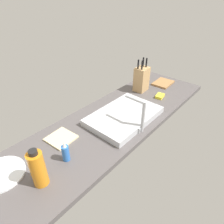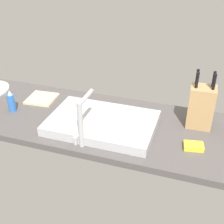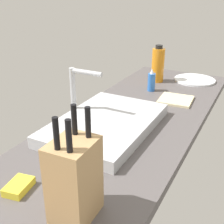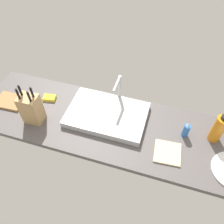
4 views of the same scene
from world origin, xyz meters
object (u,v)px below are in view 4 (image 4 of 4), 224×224
(water_bottle, at_px, (218,129))
(dish_towel, at_px, (167,153))
(knife_block, at_px, (31,109))
(dish_sponge, at_px, (50,98))
(faucet, at_px, (118,88))
(sink_basin, at_px, (107,115))
(soap_bottle, at_px, (186,130))
(cutting_board, at_px, (10,101))

(water_bottle, xyz_separation_m, dish_towel, (-0.27, -0.20, -0.10))
(knife_block, bearing_deg, dish_towel, -2.07)
(water_bottle, xyz_separation_m, dish_sponge, (-1.18, 0.00, -0.09))
(faucet, bearing_deg, dish_sponge, -166.02)
(water_bottle, bearing_deg, faucet, 169.32)
(dish_towel, bearing_deg, sink_basin, 159.62)
(soap_bottle, distance_m, dish_sponge, 1.00)
(knife_block, distance_m, water_bottle, 1.20)
(water_bottle, distance_m, dish_sponge, 1.19)
(dish_sponge, bearing_deg, sink_basin, -4.59)
(cutting_board, relative_size, water_bottle, 0.92)
(dish_towel, bearing_deg, faucet, 141.66)
(dish_towel, distance_m, dish_sponge, 0.94)
(faucet, bearing_deg, water_bottle, -10.68)
(faucet, xyz_separation_m, knife_block, (-0.50, -0.33, -0.03))
(knife_block, distance_m, dish_towel, 0.92)
(cutting_board, relative_size, dish_sponge, 2.29)
(cutting_board, bearing_deg, dish_towel, -4.34)
(cutting_board, bearing_deg, water_bottle, 4.35)
(cutting_board, relative_size, dish_towel, 1.26)
(faucet, distance_m, dish_sponge, 0.53)
(soap_bottle, height_order, dish_towel, soap_bottle)
(sink_basin, relative_size, soap_bottle, 4.23)
(sink_basin, bearing_deg, knife_block, -160.09)
(water_bottle, relative_size, dish_sponge, 2.48)
(water_bottle, bearing_deg, sink_basin, -177.37)
(knife_block, xyz_separation_m, water_bottle, (1.19, 0.20, -0.01))
(sink_basin, xyz_separation_m, dish_towel, (0.45, -0.17, -0.02))
(sink_basin, relative_size, dish_sponge, 6.03)
(sink_basin, distance_m, soap_bottle, 0.54)
(faucet, height_order, dish_sponge, faucet)
(knife_block, height_order, cutting_board, knife_block)
(sink_basin, bearing_deg, water_bottle, 2.63)
(sink_basin, bearing_deg, dish_sponge, 175.41)
(faucet, height_order, water_bottle, faucet)
(faucet, relative_size, dish_towel, 1.41)
(dish_towel, height_order, dish_sponge, dish_sponge)
(dish_towel, relative_size, dish_sponge, 1.83)
(sink_basin, xyz_separation_m, water_bottle, (0.72, 0.03, 0.08))
(soap_bottle, height_order, water_bottle, water_bottle)
(soap_bottle, distance_m, water_bottle, 0.19)
(cutting_board, distance_m, soap_bottle, 1.27)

